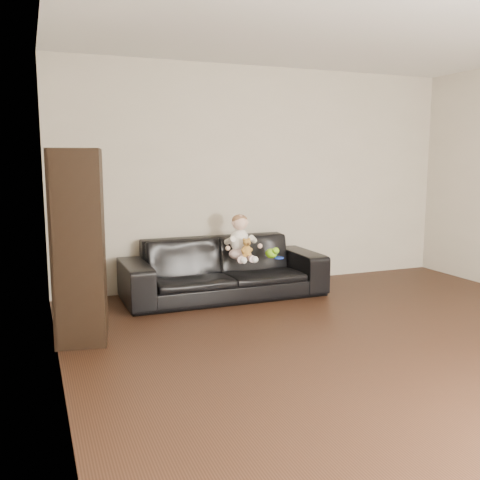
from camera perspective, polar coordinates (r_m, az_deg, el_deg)
name	(u,v)px	position (r m, az deg, el deg)	size (l,w,h in m)	color
floor	(405,357)	(4.43, 17.19, -11.86)	(5.50, 5.50, 0.00)	#301C11
ceiling	(422,4)	(4.29, 18.87, 22.75)	(5.50, 5.50, 0.00)	beige
wall_back	(262,177)	(6.52, 2.38, 6.71)	(5.00, 5.00, 0.00)	beige
wall_left	(56,199)	(3.22, -18.99, 4.20)	(5.50, 5.50, 0.00)	beige
sofa	(224,268)	(5.92, -1.75, -3.02)	(2.21, 0.86, 0.65)	black
cabinet	(79,246)	(4.63, -16.78, -0.65)	(0.40, 0.55, 1.61)	black
shelf_item	(80,203)	(4.59, -16.73, 3.82)	(0.18, 0.25, 0.28)	silver
baby	(240,240)	(5.81, 0.05, -0.02)	(0.37, 0.45, 0.50)	silver
teddy_bear	(247,248)	(5.68, 0.71, -0.83)	(0.13, 0.13, 0.20)	#B27D32
toy_green	(271,253)	(5.95, 3.36, -1.43)	(0.13, 0.16, 0.11)	#80D919
toy_rattle	(270,255)	(5.96, 3.22, -1.62)	(0.07, 0.07, 0.07)	orange
toy_blue_disc	(279,258)	(5.95, 4.18, -1.91)	(0.11, 0.11, 0.01)	blue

